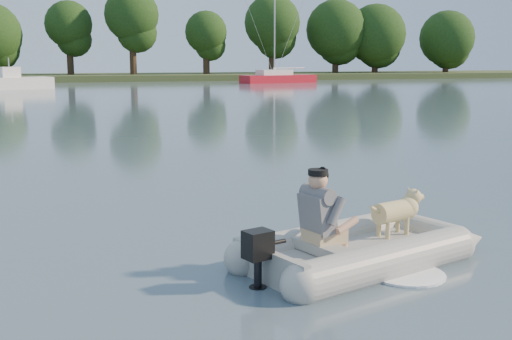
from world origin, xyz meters
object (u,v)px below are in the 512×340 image
object	(u,v)px
sailboat	(278,78)
dinghy	(362,218)
dog	(393,215)
motorboat	(12,74)
man	(319,210)

from	to	relation	value
sailboat	dinghy	bearing A→B (deg)	-119.93
dinghy	dog	xyz separation A→B (m)	(0.53, 0.24, -0.06)
dinghy	sailboat	xyz separation A→B (m)	(15.22, 50.32, -0.09)
dinghy	motorboat	distance (m)	44.70
dinghy	sailboat	world-z (taller)	sailboat
dinghy	motorboat	bearing A→B (deg)	79.97
man	motorboat	distance (m)	44.77
dog	motorboat	size ratio (longest dim) A/B	0.15
dinghy	sailboat	distance (m)	52.57
dinghy	man	xyz separation A→B (m)	(-0.60, -0.16, 0.17)
motorboat	dog	bearing A→B (deg)	-103.95
man	motorboat	size ratio (longest dim) A/B	0.17
dinghy	motorboat	xyz separation A→B (m)	(-7.30, 44.10, 0.57)
dinghy	man	size ratio (longest dim) A/B	4.57
man	motorboat	xyz separation A→B (m)	(-6.69, 44.26, 0.40)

